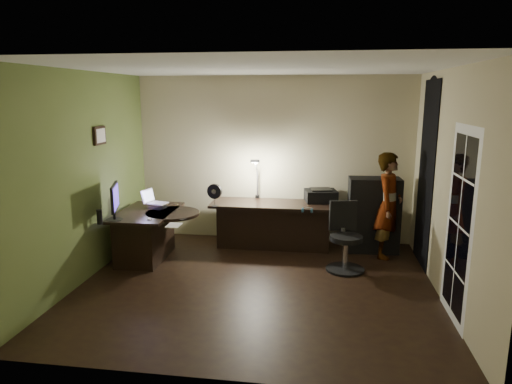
# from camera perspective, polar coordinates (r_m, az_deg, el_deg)

# --- Properties ---
(floor) EXTENTS (4.50, 4.00, 0.01)m
(floor) POSITION_cam_1_polar(r_m,az_deg,el_deg) (5.97, -0.02, -11.65)
(floor) COLOR black
(floor) RESTS_ON ground
(ceiling) EXTENTS (4.50, 4.00, 0.01)m
(ceiling) POSITION_cam_1_polar(r_m,az_deg,el_deg) (5.47, -0.03, 15.32)
(ceiling) COLOR silver
(ceiling) RESTS_ON floor
(wall_back) EXTENTS (4.50, 0.01, 2.70)m
(wall_back) POSITION_cam_1_polar(r_m,az_deg,el_deg) (7.52, 2.18, 4.08)
(wall_back) COLOR tan
(wall_back) RESTS_ON floor
(wall_front) EXTENTS (4.50, 0.01, 2.70)m
(wall_front) POSITION_cam_1_polar(r_m,az_deg,el_deg) (3.64, -4.59, -4.62)
(wall_front) COLOR tan
(wall_front) RESTS_ON floor
(wall_left) EXTENTS (0.01, 4.00, 2.70)m
(wall_left) POSITION_cam_1_polar(r_m,az_deg,el_deg) (6.29, -20.81, 1.72)
(wall_left) COLOR tan
(wall_left) RESTS_ON floor
(wall_right) EXTENTS (0.01, 4.00, 2.70)m
(wall_right) POSITION_cam_1_polar(r_m,az_deg,el_deg) (5.70, 23.03, 0.53)
(wall_right) COLOR tan
(wall_right) RESTS_ON floor
(green_wall_overlay) EXTENTS (0.00, 4.00, 2.70)m
(green_wall_overlay) POSITION_cam_1_polar(r_m,az_deg,el_deg) (6.28, -20.69, 1.71)
(green_wall_overlay) COLOR #566830
(green_wall_overlay) RESTS_ON floor
(arched_doorway) EXTENTS (0.01, 0.90, 2.60)m
(arched_doorway) POSITION_cam_1_polar(r_m,az_deg,el_deg) (6.80, 20.49, 2.04)
(arched_doorway) COLOR black
(arched_doorway) RESTS_ON floor
(french_door) EXTENTS (0.02, 0.92, 2.10)m
(french_door) POSITION_cam_1_polar(r_m,az_deg,el_deg) (5.24, 24.05, -3.87)
(french_door) COLOR white
(french_door) RESTS_ON floor
(framed_picture) EXTENTS (0.04, 0.30, 0.25)m
(framed_picture) POSITION_cam_1_polar(r_m,az_deg,el_deg) (6.60, -18.99, 6.69)
(framed_picture) COLOR black
(framed_picture) RESTS_ON wall_left
(desk_left) EXTENTS (0.80, 1.27, 0.73)m
(desk_left) POSITION_cam_1_polar(r_m,az_deg,el_deg) (6.94, -13.34, -5.27)
(desk_left) COLOR black
(desk_left) RESTS_ON floor
(desk_right) EXTENTS (1.95, 0.69, 0.73)m
(desk_right) POSITION_cam_1_polar(r_m,az_deg,el_deg) (7.25, 2.15, -4.20)
(desk_right) COLOR black
(desk_right) RESTS_ON floor
(cabinet) EXTENTS (0.79, 0.42, 1.16)m
(cabinet) POSITION_cam_1_polar(r_m,az_deg,el_deg) (7.27, 14.47, -2.80)
(cabinet) COLOR black
(cabinet) RESTS_ON floor
(laptop_stand) EXTENTS (0.25, 0.22, 0.09)m
(laptop_stand) POSITION_cam_1_polar(r_m,az_deg,el_deg) (6.98, -12.22, -1.74)
(laptop_stand) COLOR silver
(laptop_stand) RESTS_ON desk_left
(laptop) EXTENTS (0.36, 0.34, 0.21)m
(laptop) POSITION_cam_1_polar(r_m,az_deg,el_deg) (6.95, -12.27, -0.58)
(laptop) COLOR silver
(laptop) RESTS_ON laptop_stand
(monitor) EXTENTS (0.28, 0.56, 0.37)m
(monitor) POSITION_cam_1_polar(r_m,az_deg,el_deg) (6.48, -17.34, -1.83)
(monitor) COLOR black
(monitor) RESTS_ON desk_left
(mouse) EXTENTS (0.06, 0.09, 0.03)m
(mouse) POSITION_cam_1_polar(r_m,az_deg,el_deg) (6.39, -13.21, -3.34)
(mouse) COLOR silver
(mouse) RESTS_ON desk_left
(phone) EXTENTS (0.09, 0.13, 0.01)m
(phone) POSITION_cam_1_polar(r_m,az_deg,el_deg) (6.35, -9.10, -3.37)
(phone) COLOR black
(phone) RESTS_ON desk_left
(pen) EXTENTS (0.08, 0.13, 0.01)m
(pen) POSITION_cam_1_polar(r_m,az_deg,el_deg) (6.72, -9.91, -2.53)
(pen) COLOR black
(pen) RESTS_ON desk_left
(speaker) EXTENTS (0.08, 0.08, 0.19)m
(speaker) POSITION_cam_1_polar(r_m,az_deg,el_deg) (6.37, -18.97, -2.97)
(speaker) COLOR black
(speaker) RESTS_ON desk_left
(notepad) EXTENTS (0.17, 0.23, 0.01)m
(notepad) POSITION_cam_1_polar(r_m,az_deg,el_deg) (6.07, -10.25, -4.12)
(notepad) COLOR silver
(notepad) RESTS_ON desk_left
(desk_fan) EXTENTS (0.25, 0.17, 0.35)m
(desk_fan) POSITION_cam_1_polar(r_m,az_deg,el_deg) (6.95, -5.17, -0.40)
(desk_fan) COLOR black
(desk_fan) RESTS_ON desk_right
(headphones) EXTENTS (0.18, 0.09, 0.08)m
(headphones) POSITION_cam_1_polar(r_m,az_deg,el_deg) (6.66, 6.42, -2.21)
(headphones) COLOR #275A82
(headphones) RESTS_ON desk_right
(printer) EXTENTS (0.55, 0.47, 0.22)m
(printer) POSITION_cam_1_polar(r_m,az_deg,el_deg) (7.30, 8.10, -0.43)
(printer) COLOR black
(printer) RESTS_ON desk_right
(desk_lamp) EXTENTS (0.21, 0.35, 0.73)m
(desk_lamp) POSITION_cam_1_polar(r_m,az_deg,el_deg) (7.42, 0.17, 1.91)
(desk_lamp) COLOR black
(desk_lamp) RESTS_ON desk_right
(office_chair) EXTENTS (0.63, 0.63, 0.95)m
(office_chair) POSITION_cam_1_polar(r_m,az_deg,el_deg) (6.40, 11.21, -5.63)
(office_chair) COLOR black
(office_chair) RESTS_ON floor
(person) EXTENTS (0.55, 0.66, 1.58)m
(person) POSITION_cam_1_polar(r_m,az_deg,el_deg) (7.03, 16.23, -1.63)
(person) COLOR #D8A88C
(person) RESTS_ON floor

